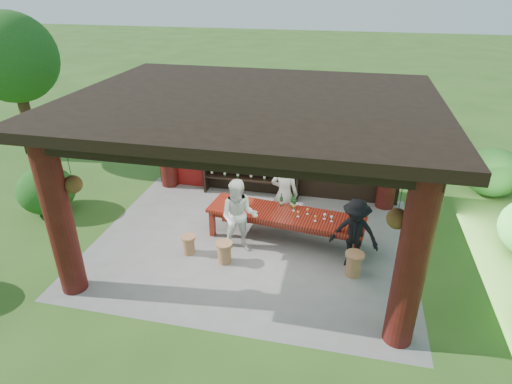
% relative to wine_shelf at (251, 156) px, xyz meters
% --- Properties ---
extents(ground, '(90.00, 90.00, 0.00)m').
position_rel_wine_shelf_xyz_m(ground, '(0.60, -2.45, -1.21)').
color(ground, '#2D5119').
rests_on(ground, ground).
extents(pavilion, '(7.50, 6.00, 3.60)m').
position_rel_wine_shelf_xyz_m(pavilion, '(0.59, -2.02, 0.92)').
color(pavilion, slate).
rests_on(pavilion, ground).
extents(wine_shelf, '(2.75, 0.42, 2.42)m').
position_rel_wine_shelf_xyz_m(wine_shelf, '(0.00, 0.00, 0.00)').
color(wine_shelf, black).
rests_on(wine_shelf, ground).
extents(tasting_table, '(3.76, 1.37, 0.75)m').
position_rel_wine_shelf_xyz_m(tasting_table, '(1.34, -2.19, -0.57)').
color(tasting_table, '#530F0B').
rests_on(tasting_table, ground).
extents(stool_near_left, '(0.38, 0.38, 0.50)m').
position_rel_wine_shelf_xyz_m(stool_near_left, '(0.17, -3.34, -0.95)').
color(stool_near_left, '#8F5F39').
rests_on(stool_near_left, ground).
extents(stool_near_right, '(0.41, 0.41, 0.54)m').
position_rel_wine_shelf_xyz_m(stool_near_right, '(2.96, -3.18, -0.93)').
color(stool_near_right, '#8F5F39').
rests_on(stool_near_right, ground).
extents(stool_far_left, '(0.34, 0.34, 0.45)m').
position_rel_wine_shelf_xyz_m(stool_far_left, '(-0.72, -3.19, -0.97)').
color(stool_far_left, '#8F5F39').
rests_on(stool_far_left, ground).
extents(host, '(0.70, 0.49, 1.83)m').
position_rel_wine_shelf_xyz_m(host, '(1.20, -1.55, -0.30)').
color(host, silver).
rests_on(host, ground).
extents(guest_woman, '(0.94, 0.77, 1.76)m').
position_rel_wine_shelf_xyz_m(guest_woman, '(0.38, -2.80, -0.33)').
color(guest_woman, white).
rests_on(guest_woman, ground).
extents(guest_man, '(1.11, 0.74, 1.60)m').
position_rel_wine_shelf_xyz_m(guest_man, '(2.92, -2.84, -0.41)').
color(guest_man, black).
rests_on(guest_man, ground).
extents(table_bottles, '(0.41, 0.15, 0.31)m').
position_rel_wine_shelf_xyz_m(table_bottles, '(1.37, -1.86, -0.31)').
color(table_bottles, '#194C1E').
rests_on(table_bottles, tasting_table).
extents(table_glasses, '(2.07, 0.43, 0.15)m').
position_rel_wine_shelf_xyz_m(table_glasses, '(1.73, -2.23, -0.39)').
color(table_glasses, silver).
rests_on(table_glasses, tasting_table).
extents(napkin_basket, '(0.28, 0.21, 0.14)m').
position_rel_wine_shelf_xyz_m(napkin_basket, '(0.19, -2.08, -0.39)').
color(napkin_basket, '#BF6672').
rests_on(napkin_basket, tasting_table).
extents(shrubs, '(23.60, 8.66, 1.36)m').
position_rel_wine_shelf_xyz_m(shrubs, '(2.38, -1.73, -0.67)').
color(shrubs, '#194C14').
rests_on(shrubs, ground).
extents(trees, '(20.84, 9.63, 4.80)m').
position_rel_wine_shelf_xyz_m(trees, '(4.02, -1.53, 2.16)').
color(trees, '#3F2819').
rests_on(trees, ground).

